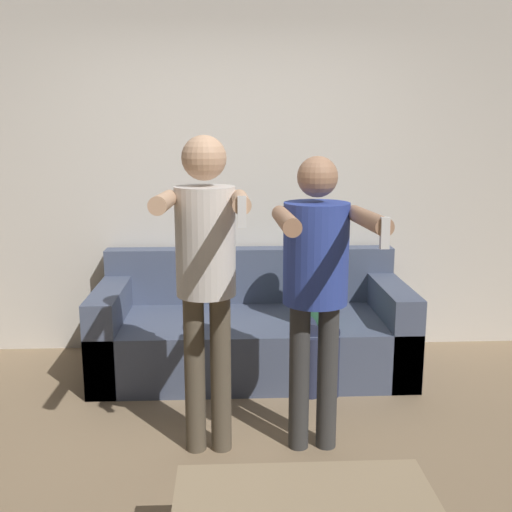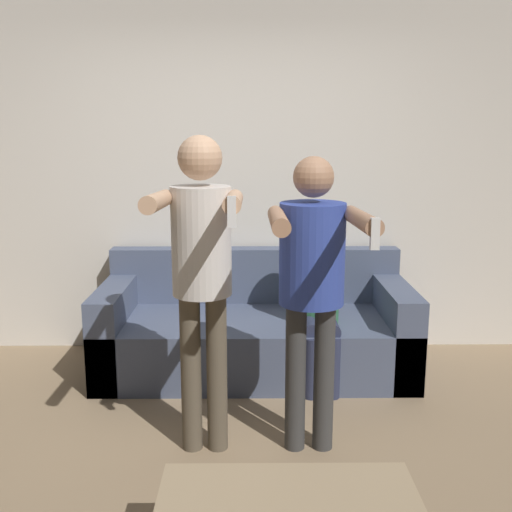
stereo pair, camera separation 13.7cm
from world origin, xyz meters
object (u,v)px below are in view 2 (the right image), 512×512
object	(u,v)px
couch	(255,332)
person_standing_left	(201,260)
person_seated	(319,293)
person_standing_right	(312,271)

from	to	relation	value
couch	person_standing_left	xyz separation A→B (m)	(-0.28, -1.15, 0.78)
person_seated	couch	bearing A→B (deg)	150.38
person_standing_right	person_standing_left	bearing A→B (deg)	179.58
couch	person_standing_right	xyz separation A→B (m)	(0.28, -1.15, 0.72)
person_standing_left	person_seated	distance (m)	1.23
person_standing_left	person_seated	world-z (taller)	person_standing_left
couch	person_standing_right	size ratio (longest dim) A/B	1.39
person_standing_right	person_seated	distance (m)	0.99
person_standing_left	person_standing_right	world-z (taller)	person_standing_left
couch	person_standing_left	size ratio (longest dim) A/B	1.30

